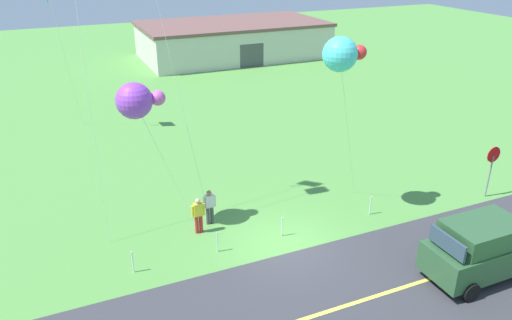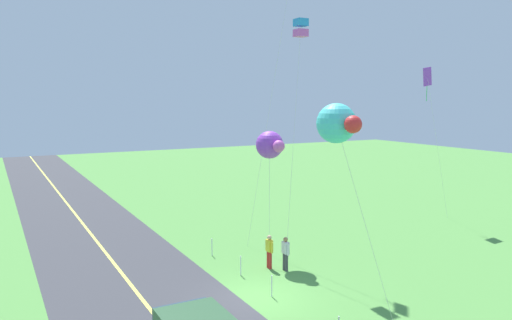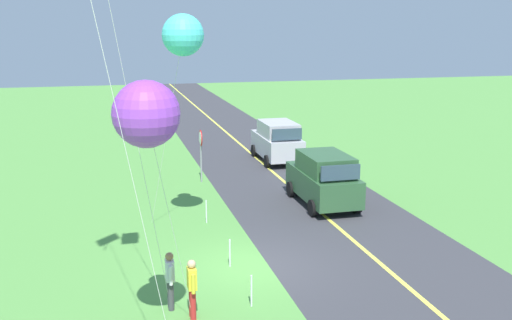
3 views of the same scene
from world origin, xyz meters
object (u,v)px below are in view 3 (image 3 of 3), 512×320
(kite_red_low, at_px, (146,114))
(car_suv_foreground, at_px, (324,178))
(stop_sign, at_px, (201,146))
(car_parked_east_near, at_px, (277,141))
(person_adult_companion, at_px, (170,279))
(kite_green_far, at_px, (183,35))
(person_adult_near, at_px, (192,287))

(kite_red_low, bearing_deg, car_suv_foreground, -37.38)
(car_suv_foreground, xyz_separation_m, stop_sign, (4.97, 4.38, 0.65))
(car_parked_east_near, distance_m, person_adult_companion, 18.01)
(stop_sign, relative_size, kite_green_far, 0.33)
(person_adult_companion, distance_m, kite_green_far, 8.28)
(kite_red_low, bearing_deg, person_adult_near, -30.69)
(car_suv_foreground, bearing_deg, kite_red_low, 142.62)
(kite_red_low, xyz_separation_m, kite_green_far, (7.81, -1.82, 1.44))
(person_adult_near, xyz_separation_m, person_adult_companion, (0.65, 0.49, 0.00))
(car_parked_east_near, bearing_deg, kite_red_low, 155.97)
(stop_sign, relative_size, person_adult_companion, 1.60)
(stop_sign, height_order, person_adult_near, stop_sign)
(person_adult_companion, bearing_deg, person_adult_near, 123.88)
(car_parked_east_near, xyz_separation_m, person_adult_companion, (-16.26, 7.75, -0.29))
(stop_sign, bearing_deg, kite_green_far, 167.15)
(car_parked_east_near, xyz_separation_m, stop_sign, (-3.44, 4.83, 0.65))
(stop_sign, bearing_deg, person_adult_companion, 167.15)
(car_suv_foreground, height_order, kite_red_low, kite_red_low)
(person_adult_companion, distance_m, kite_red_low, 5.46)
(car_parked_east_near, distance_m, person_adult_near, 18.40)
(car_parked_east_near, relative_size, person_adult_near, 2.75)
(car_parked_east_near, xyz_separation_m, person_adult_near, (-16.91, 7.26, -0.29))
(car_suv_foreground, height_order, person_adult_near, car_suv_foreground)
(car_parked_east_near, bearing_deg, car_suv_foreground, 176.94)
(car_suv_foreground, distance_m, car_parked_east_near, 8.42)
(stop_sign, distance_m, person_adult_companion, 13.18)
(person_adult_companion, bearing_deg, kite_red_low, 72.91)
(stop_sign, relative_size, kite_red_low, 0.40)
(stop_sign, bearing_deg, car_parked_east_near, -54.57)
(person_adult_near, relative_size, kite_red_low, 0.25)
(stop_sign, distance_m, kite_green_far, 9.37)
(car_parked_east_near, distance_m, stop_sign, 5.96)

